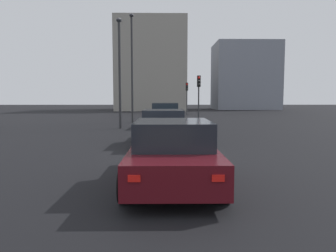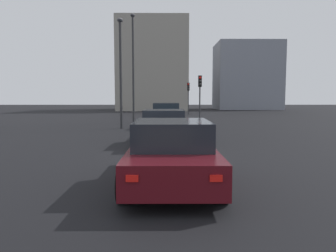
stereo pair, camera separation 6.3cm
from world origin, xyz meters
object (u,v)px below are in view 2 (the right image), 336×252
at_px(car_black_second, 165,127).
at_px(street_lamp_kerbside, 121,64).
at_px(traffic_light_near_right, 200,89).
at_px(car_teal_lead, 167,116).
at_px(traffic_light_near_left, 188,92).
at_px(street_lamp_far, 133,60).
at_px(car_maroon_third, 172,153).

bearing_deg(car_black_second, street_lamp_kerbside, 24.66).
bearing_deg(traffic_light_near_right, street_lamp_kerbside, -43.80).
bearing_deg(car_teal_lead, street_lamp_kerbside, 105.77).
bearing_deg(traffic_light_near_left, car_teal_lead, -1.79).
xyz_separation_m(car_black_second, traffic_light_near_right, (11.90, -2.83, 1.98)).
relative_size(car_teal_lead, traffic_light_near_left, 1.32).
relative_size(traffic_light_near_left, traffic_light_near_right, 0.99).
xyz_separation_m(street_lamp_kerbside, street_lamp_far, (4.44, -0.34, 0.74)).
bearing_deg(car_maroon_third, traffic_light_near_left, -4.73).
height_order(car_maroon_third, traffic_light_near_right, traffic_light_near_right).
xyz_separation_m(car_teal_lead, street_lamp_far, (3.73, 2.54, 4.03)).
relative_size(car_teal_lead, car_maroon_third, 1.09).
bearing_deg(car_maroon_third, car_black_second, 1.85).
xyz_separation_m(traffic_light_near_left, traffic_light_near_right, (-11.02, -0.10, 0.02)).
relative_size(car_black_second, car_maroon_third, 1.07).
xyz_separation_m(car_teal_lead, traffic_light_near_left, (15.69, -2.61, 1.89)).
bearing_deg(car_black_second, traffic_light_near_right, -11.61).
xyz_separation_m(car_teal_lead, car_black_second, (-7.23, 0.12, -0.07)).
relative_size(traffic_light_near_left, street_lamp_kerbside, 0.54).
height_order(car_teal_lead, traffic_light_near_right, traffic_light_near_right).
distance_m(car_teal_lead, traffic_light_near_right, 5.73).
distance_m(traffic_light_near_left, traffic_light_near_right, 11.02).
xyz_separation_m(car_maroon_third, street_lamp_far, (17.20, 2.58, 4.10)).
xyz_separation_m(car_maroon_third, traffic_light_near_right, (18.14, -2.66, 1.98)).
bearing_deg(street_lamp_far, traffic_light_near_right, -79.80).
distance_m(car_maroon_third, street_lamp_far, 17.87).
relative_size(car_teal_lead, street_lamp_kerbside, 0.71).
distance_m(car_black_second, street_lamp_kerbside, 7.83).
height_order(traffic_light_near_left, street_lamp_far, street_lamp_far).
relative_size(car_black_second, traffic_light_near_left, 1.28).
bearing_deg(traffic_light_near_right, car_teal_lead, -27.85).
height_order(car_maroon_third, traffic_light_near_left, traffic_light_near_left).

